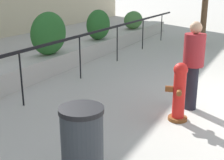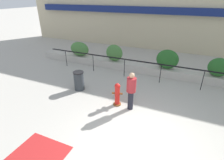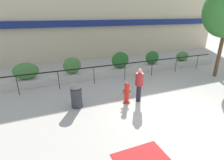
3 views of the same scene
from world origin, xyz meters
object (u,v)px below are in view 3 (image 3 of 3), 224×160
object	(u,v)px
hedge_bush_4	(182,56)
trash_bin	(76,97)
hedge_bush_0	(26,71)
hedge_bush_1	(72,66)
hedge_bush_2	(120,60)
pedestrian	(139,83)
hedge_bush_3	(152,58)
fire_hydrant	(127,93)

from	to	relation	value
hedge_bush_4	trash_bin	size ratio (longest dim) A/B	1.16
hedge_bush_0	hedge_bush_1	xyz separation A→B (m)	(2.74, 0.00, 0.05)
hedge_bush_2	trash_bin	xyz separation A→B (m)	(-3.91, -3.58, -0.58)
hedge_bush_4	pedestrian	xyz separation A→B (m)	(-6.61, -4.17, 0.11)
hedge_bush_3	hedge_bush_1	bearing A→B (deg)	180.00
hedge_bush_4	trash_bin	bearing A→B (deg)	-159.64
hedge_bush_1	pedestrian	distance (m)	4.89
hedge_bush_0	trash_bin	distance (m)	4.26
hedge_bush_2	fire_hydrant	world-z (taller)	hedge_bush_2
hedge_bush_4	pedestrian	world-z (taller)	pedestrian
hedge_bush_0	hedge_bush_4	size ratio (longest dim) A/B	1.24
hedge_bush_0	hedge_bush_2	xyz separation A→B (m)	(6.17, 0.00, 0.08)
fire_hydrant	hedge_bush_2	bearing A→B (deg)	69.49
hedge_bush_0	trash_bin	world-z (taller)	hedge_bush_0
hedge_bush_1	hedge_bush_2	world-z (taller)	hedge_bush_2
pedestrian	trash_bin	distance (m)	3.12
hedge_bush_2	trash_bin	size ratio (longest dim) A/B	1.28
hedge_bush_0	hedge_bush_4	bearing A→B (deg)	0.00
hedge_bush_4	fire_hydrant	distance (m)	8.35
hedge_bush_3	hedge_bush_2	bearing A→B (deg)	180.00
pedestrian	hedge_bush_0	bearing A→B (deg)	141.74
hedge_bush_3	fire_hydrant	bearing A→B (deg)	-136.01
hedge_bush_4	pedestrian	bearing A→B (deg)	-147.77
hedge_bush_1	pedestrian	size ratio (longest dim) A/B	0.67
hedge_bush_3	fire_hydrant	xyz separation A→B (m)	(-4.25, -4.10, -0.46)
hedge_bush_2	hedge_bush_1	bearing A→B (deg)	180.00
trash_bin	hedge_bush_0	bearing A→B (deg)	122.31
hedge_bush_0	hedge_bush_3	distance (m)	8.88
hedge_bush_1	trash_bin	world-z (taller)	hedge_bush_1
hedge_bush_2	hedge_bush_3	distance (m)	2.71
hedge_bush_3	trash_bin	bearing A→B (deg)	-151.63
hedge_bush_4	pedestrian	size ratio (longest dim) A/B	0.68
hedge_bush_3	pedestrian	world-z (taller)	pedestrian
fire_hydrant	hedge_bush_0	bearing A→B (deg)	138.51
hedge_bush_4	pedestrian	distance (m)	7.82
trash_bin	hedge_bush_4	bearing A→B (deg)	20.36
hedge_bush_1	pedestrian	bearing A→B (deg)	-58.54
hedge_bush_3	pedestrian	bearing A→B (deg)	-130.80
hedge_bush_0	pedestrian	bearing A→B (deg)	-38.26
fire_hydrant	trash_bin	distance (m)	2.43
hedge_bush_0	hedge_bush_4	world-z (taller)	hedge_bush_0
hedge_bush_1	fire_hydrant	world-z (taller)	hedge_bush_1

